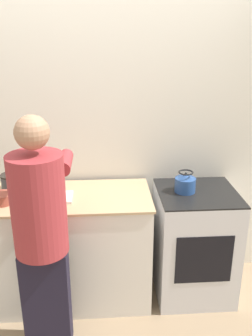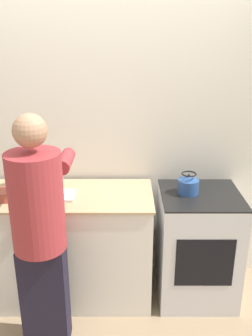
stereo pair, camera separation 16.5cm
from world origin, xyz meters
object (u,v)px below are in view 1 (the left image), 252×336
bowl_prep (2,198)px  canister_jar (12,182)px  knife (50,197)px  cutting_board (49,198)px  oven (194,243)px  kettle (185,183)px  person (41,232)px

bowl_prep → canister_jar: (0.03, 0.22, 0.03)m
knife → cutting_board: bearing=160.3°
cutting_board → canister_jar: bearing=149.8°
knife → bowl_prep: 0.35m
oven → kettle: (-0.10, 0.02, 0.53)m
cutting_board → kettle: size_ratio=2.12×
cutting_board → person: bearing=-88.8°
person → kettle: (1.04, 0.52, 0.09)m
person → canister_jar: (-0.31, 0.64, 0.09)m
kettle → knife: bearing=-176.3°
bowl_prep → person: bearing=-50.7°
person → kettle: person is taller
bowl_prep → canister_jar: canister_jar is taller
cutting_board → canister_jar: 0.36m
cutting_board → kettle: 1.05m
person → bowl_prep: person is taller
oven → kettle: kettle is taller
oven → person: size_ratio=0.55×
kettle → canister_jar: (-1.35, 0.12, -0.00)m
person → knife: (0.00, 0.45, 0.04)m
knife → canister_jar: (-0.32, 0.18, 0.05)m
person → oven: bearing=23.9°
oven → knife: knife is taller
knife → canister_jar: canister_jar is taller
cutting_board → kettle: (1.05, 0.06, 0.06)m
knife → kettle: bearing=12.1°
kettle → canister_jar: bearing=175.1°
person → knife: 0.46m
knife → kettle: 1.04m
person → canister_jar: person is taller
oven → bowl_prep: bowl_prep is taller
canister_jar → person: bearing=-63.9°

